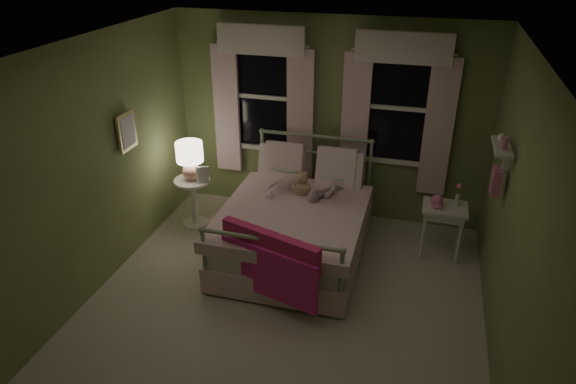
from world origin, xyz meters
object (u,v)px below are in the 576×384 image
(child_left, at_px, (283,162))
(nightstand_right, at_px, (444,214))
(bed, at_px, (296,226))
(teddy_bear, at_px, (302,185))
(table_lamp, at_px, (190,157))
(nightstand_left, at_px, (193,196))
(child_right, at_px, (328,170))

(child_left, distance_m, nightstand_right, 1.98)
(bed, height_order, child_left, child_left)
(bed, distance_m, nightstand_right, 1.72)
(child_left, bearing_deg, teddy_bear, 164.07)
(teddy_bear, xyz_separation_m, table_lamp, (-1.45, 0.05, 0.16))
(teddy_bear, distance_m, table_lamp, 1.46)
(child_left, relative_size, nightstand_left, 1.27)
(child_right, bearing_deg, bed, 81.64)
(child_left, height_order, child_right, child_left)
(bed, relative_size, child_right, 2.74)
(child_left, xyz_separation_m, nightstand_right, (1.93, 0.02, -0.43))
(bed, relative_size, nightstand_left, 3.13)
(child_right, xyz_separation_m, teddy_bear, (-0.28, -0.16, -0.15))
(child_right, relative_size, table_lamp, 1.50)
(table_lamp, relative_size, nightstand_right, 0.77)
(child_right, distance_m, teddy_bear, 0.35)
(child_right, xyz_separation_m, table_lamp, (-1.73, -0.11, 0.01))
(child_left, distance_m, nightstand_left, 1.30)
(table_lamp, height_order, nightstand_right, table_lamp)
(nightstand_left, bearing_deg, nightstand_right, 2.49)
(child_left, distance_m, child_right, 0.56)
(table_lamp, distance_m, nightstand_right, 3.12)
(teddy_bear, distance_m, nightstand_left, 1.49)
(bed, bearing_deg, teddy_bear, 90.00)
(table_lamp, xyz_separation_m, nightstand_right, (3.09, 0.13, -0.40))
(table_lamp, bearing_deg, child_right, 3.66)
(child_right, height_order, table_lamp, child_right)
(child_left, relative_size, teddy_bear, 2.61)
(teddy_bear, height_order, nightstand_left, teddy_bear)
(child_right, bearing_deg, nightstand_right, -153.75)
(bed, distance_m, child_left, 0.78)
(bed, height_order, teddy_bear, bed)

